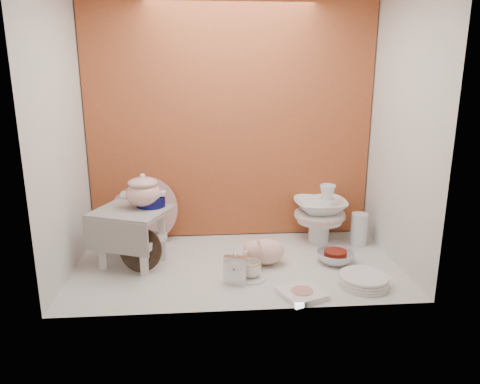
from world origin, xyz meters
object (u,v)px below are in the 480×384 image
Objects in this scene: floral_platter at (145,209)px; plush_pig at (266,251)px; mantel_clock at (235,269)px; soup_tureen at (143,190)px; dinner_plate_stack at (364,280)px; porcelain_tower at (320,213)px; blue_white_vase at (127,228)px; crystal_bowl at (335,257)px; gold_rim_teacup at (251,269)px; step_stool at (132,237)px.

floral_platter is 0.85m from plush_pig.
floral_platter is 0.86m from mantel_clock.
soup_tureen is 0.91× the size of dinner_plate_stack.
porcelain_tower reaches higher than plush_pig.
mantel_clock is at bearing -41.83° from blue_white_vase.
soup_tureen is 1.27m from dinner_plate_stack.
mantel_clock is 0.80× the size of crystal_bowl.
gold_rim_teacup is 0.58m from dinner_plate_stack.
step_stool is 0.38m from floral_platter.
floral_platter is 1.96× the size of crystal_bowl.
porcelain_tower is at bearing -5.61° from floral_platter.
blue_white_vase is at bearing 154.70° from mantel_clock.
soup_tureen is at bearing 154.36° from gold_rim_teacup.
step_stool is at bearing -94.00° from floral_platter.
floral_platter is 3.87× the size of gold_rim_teacup.
blue_white_vase is 1.14× the size of crystal_bowl.
dinner_plate_stack is (0.56, -0.13, -0.02)m from gold_rim_teacup.
step_stool is 1.78× the size of crystal_bowl.
mantel_clock is at bearing -5.48° from step_stool.
gold_rim_teacup is (0.09, 0.06, -0.03)m from mantel_clock.
gold_rim_teacup is at bearing -25.64° from soup_tureen.
floral_platter is 2.46× the size of mantel_clock.
mantel_clock is 0.81m from porcelain_tower.
blue_white_vase reaches higher than gold_rim_teacup.
porcelain_tower is (0.58, 0.56, 0.10)m from mantel_clock.
crystal_bowl is 0.37m from porcelain_tower.
crystal_bowl is at bearing 102.42° from dinner_plate_stack.
floral_platter reaches higher than blue_white_vase.
gold_rim_teacup is 0.53m from crystal_bowl.
crystal_bowl is (1.07, -0.11, -0.39)m from soup_tureen.
blue_white_vase reaches higher than dinner_plate_stack.
plush_pig reaches higher than dinner_plate_stack.
step_stool is at bearing 168.99° from mantel_clock.
step_stool is at bearing 160.07° from gold_rim_teacup.
plush_pig reaches higher than gold_rim_teacup.
step_stool is 1.02× the size of porcelain_tower.
blue_white_vase is at bearing 179.81° from porcelain_tower.
blue_white_vase is 1.43× the size of mantel_clock.
dinner_plate_stack is (1.20, -0.36, -0.13)m from step_stool.
porcelain_tower reaches higher than crystal_bowl.
soup_tureen is 1.11m from porcelain_tower.
dinner_plate_stack is at bearing 5.44° from step_stool.
mantel_clock is (0.49, -0.33, -0.33)m from soup_tureen.
floral_platter reaches higher than plush_pig.
mantel_clock reaches higher than plush_pig.
crystal_bowl is at bearing 18.57° from step_stool.
soup_tureen is at bearing -58.14° from blue_white_vase.
crystal_bowl is at bearing -21.97° from floral_platter.
crystal_bowl is at bearing -5.95° from soup_tureen.
mantel_clock is at bearing -34.30° from soup_tureen.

